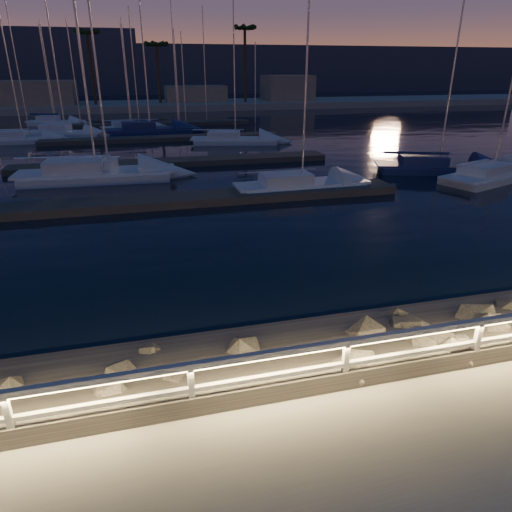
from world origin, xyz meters
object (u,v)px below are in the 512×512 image
Objects in this scene: sailboat_c at (298,185)px; sailboat_d at (491,174)px; sailboat_h at (435,166)px; sailboat_j at (21,139)px; sailboat_l at (233,139)px; sailboat_g at (92,173)px; sailboat_m at (54,122)px; guard_rail at (294,360)px; sailboat_n at (130,127)px; sailboat_i at (64,132)px; sailboat_f at (106,171)px; sailboat_k at (148,130)px.

sailboat_d is (12.38, -0.33, 0.00)m from sailboat_c.
sailboat_j is at bearing 165.69° from sailboat_h.
sailboat_d reaches higher than sailboat_l.
sailboat_h is (21.70, -3.11, -0.06)m from sailboat_g.
sailboat_c is 1.13× the size of sailboat_m.
sailboat_c reaches higher than sailboat_j.
sailboat_h is at bearing 49.58° from guard_rail.
sailboat_n is (8.69, -7.19, -0.02)m from sailboat_m.
sailboat_d is at bearing -11.92° from sailboat_g.
sailboat_l reaches higher than sailboat_i.
sailboat_j is (-18.65, 22.94, -0.00)m from sailboat_c.
sailboat_g is 1.36× the size of sailboat_j.
sailboat_g is at bearing -64.42° from sailboat_i.
sailboat_i is at bearing 102.24° from guard_rail.
sailboat_f is (-4.46, 23.02, -0.95)m from guard_rail.
sailboat_g reaches higher than sailboat_h.
sailboat_g is 1.43× the size of sailboat_n.
sailboat_m is at bearing 146.90° from sailboat_l.
sailboat_m is at bearing 103.94° from sailboat_g.
sailboat_g reaches higher than sailboat_n.
sailboat_k is (-1.14, 42.99, -0.92)m from guard_rail.
sailboat_d reaches higher than guard_rail.
sailboat_c is 17.77m from sailboat_l.
sailboat_k reaches higher than sailboat_d.
sailboat_f is 1.08× the size of sailboat_j.
sailboat_k is at bearing 81.09° from sailboat_g.
guard_rail is 3.46× the size of sailboat_i.
sailboat_f is (-22.89, 6.56, 0.01)m from sailboat_d.
sailboat_h reaches higher than guard_rail.
sailboat_j is at bearing 127.74° from sailboat_c.
sailboat_g is at bearing -107.76° from sailboat_n.
sailboat_f is 20.37m from sailboat_i.
guard_rail is 3.24× the size of sailboat_h.
sailboat_h is 29.48m from sailboat_k.
sailboat_g is at bearing -167.45° from sailboat_h.
sailboat_g is 20.75m from sailboat_i.
sailboat_g reaches higher than sailboat_l.
sailboat_h is 1.01× the size of sailboat_l.
sailboat_k is 1.37× the size of sailboat_n.
sailboat_f is at bearing -63.11° from sailboat_m.
sailboat_g is (-23.65, 6.00, 0.06)m from sailboat_d.
sailboat_d reaches higher than sailboat_i.
sailboat_d is at bearing -59.16° from sailboat_k.
guard_rail is 54.76m from sailboat_m.
sailboat_c reaches higher than guard_rail.
sailboat_l is 14.79m from sailboat_n.
sailboat_k is at bearing -74.26° from sailboat_n.
sailboat_d reaches higher than sailboat_h.
sailboat_l is 25.91m from sailboat_m.
sailboat_f is at bearing -62.26° from sailboat_j.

